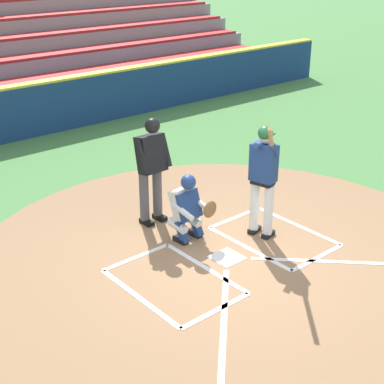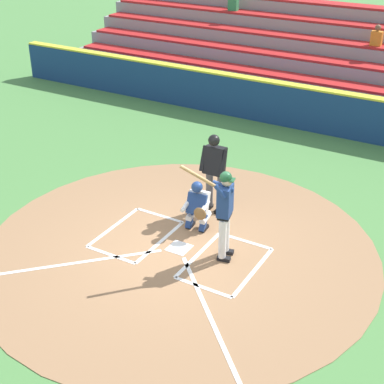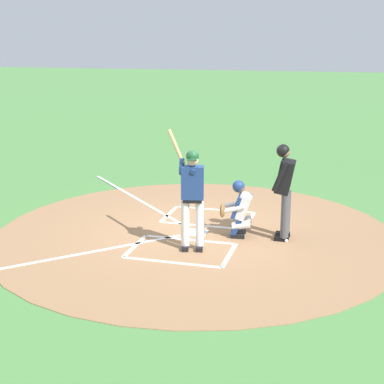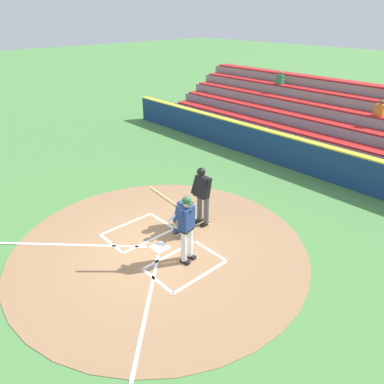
{
  "view_description": "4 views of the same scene",
  "coord_description": "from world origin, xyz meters",
  "px_view_note": "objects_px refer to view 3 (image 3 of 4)",
  "views": [
    {
      "loc": [
        5.3,
        5.41,
        4.43
      ],
      "look_at": [
        -0.0,
        -0.83,
        0.83
      ],
      "focal_mm": 53.41,
      "sensor_mm": 36.0,
      "label": 1
    },
    {
      "loc": [
        -5.16,
        8.38,
        6.52
      ],
      "look_at": [
        -0.0,
        -0.52,
        1.06
      ],
      "focal_mm": 54.26,
      "sensor_mm": 36.0,
      "label": 2
    },
    {
      "loc": [
        -10.48,
        -2.82,
        3.77
      ],
      "look_at": [
        -0.24,
        0.02,
        0.91
      ],
      "focal_mm": 53.53,
      "sensor_mm": 36.0,
      "label": 3
    },
    {
      "loc": [
        -6.65,
        4.87,
        5.84
      ],
      "look_at": [
        0.04,
        -1.23,
        1.28
      ],
      "focal_mm": 33.87,
      "sensor_mm": 36.0,
      "label": 4
    }
  ],
  "objects_px": {
    "batter": "(192,192)",
    "catcher": "(239,207)",
    "plate_umpire": "(285,185)",
    "baseball": "(286,241)"
  },
  "relations": [
    {
      "from": "batter",
      "to": "catcher",
      "type": "xyz_separation_m",
      "value": [
        0.96,
        -0.69,
        -0.51
      ]
    },
    {
      "from": "plate_umpire",
      "to": "baseball",
      "type": "height_order",
      "value": "plate_umpire"
    },
    {
      "from": "baseball",
      "to": "plate_umpire",
      "type": "bearing_deg",
      "value": 26.88
    },
    {
      "from": "catcher",
      "to": "baseball",
      "type": "distance_m",
      "value": 1.12
    },
    {
      "from": "catcher",
      "to": "plate_umpire",
      "type": "distance_m",
      "value": 0.99
    },
    {
      "from": "batter",
      "to": "catcher",
      "type": "distance_m",
      "value": 1.29
    },
    {
      "from": "batter",
      "to": "plate_umpire",
      "type": "height_order",
      "value": "batter"
    },
    {
      "from": "batter",
      "to": "plate_umpire",
      "type": "xyz_separation_m",
      "value": [
        1.03,
        -1.54,
        -0.02
      ]
    },
    {
      "from": "baseball",
      "to": "batter",
      "type": "bearing_deg",
      "value": 116.83
    },
    {
      "from": "plate_umpire",
      "to": "batter",
      "type": "bearing_deg",
      "value": 123.74
    }
  ]
}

